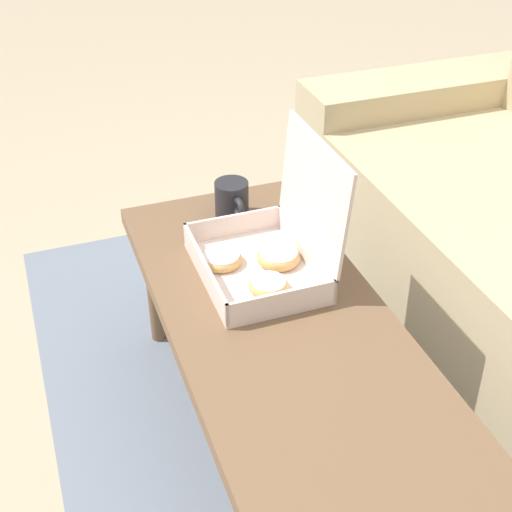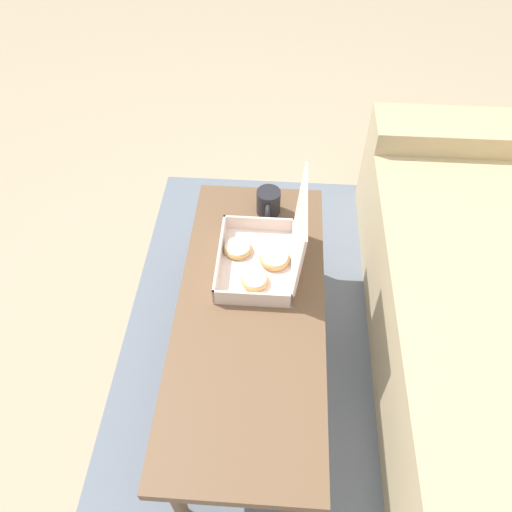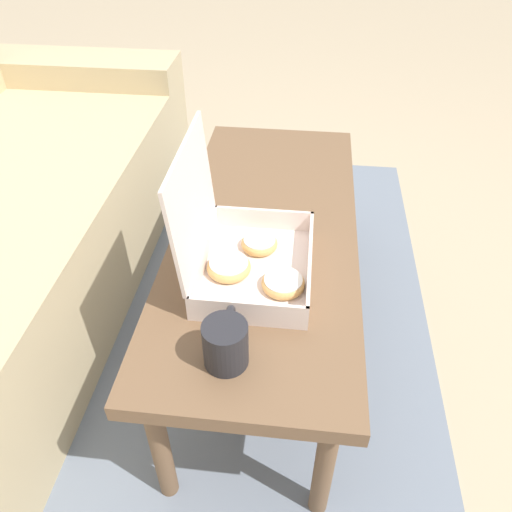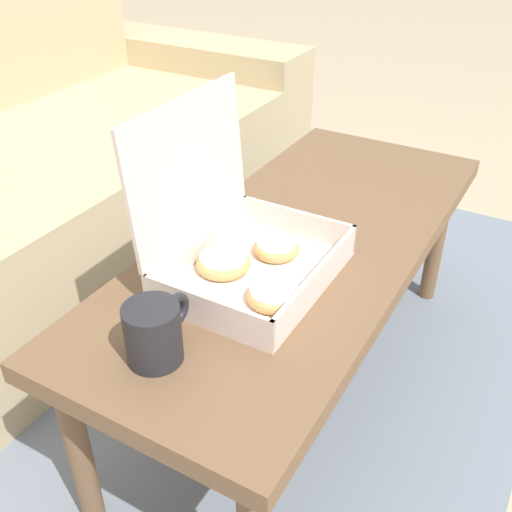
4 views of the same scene
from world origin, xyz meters
TOP-DOWN VIEW (x-y plane):
  - ground_plane at (0.00, 0.00)m, footprint 12.00×12.00m
  - area_rug at (0.00, 0.30)m, footprint 2.23×1.89m
  - coffee_table at (0.00, -0.12)m, footprint 1.16×0.48m
  - pastry_box at (-0.18, -0.08)m, footprint 0.34×0.28m
  - coffee_mug at (-0.45, -0.08)m, footprint 0.14×0.09m

SIDE VIEW (x-z plane):
  - ground_plane at x=0.00m, z-range 0.00..0.00m
  - area_rug at x=0.00m, z-range 0.00..0.01m
  - coffee_table at x=0.00m, z-range 0.17..0.61m
  - coffee_mug at x=-0.45m, z-range 0.44..0.54m
  - pastry_box at x=-0.18m, z-range 0.34..0.66m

